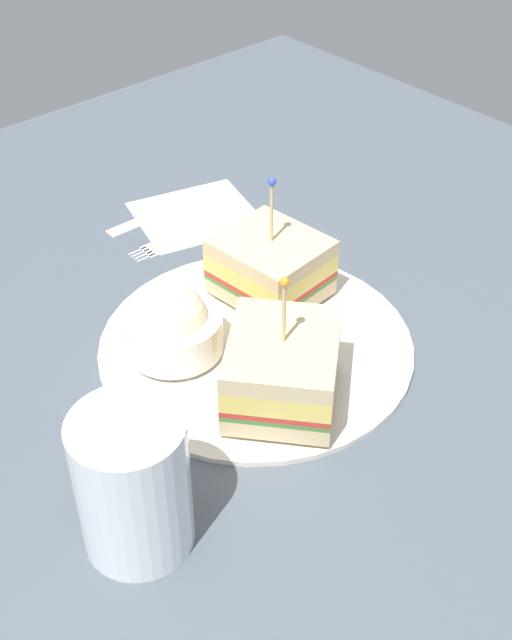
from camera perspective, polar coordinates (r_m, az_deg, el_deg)
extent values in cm
cube|color=#4C5660|center=(70.77, 0.00, -2.50)|extent=(101.80, 101.80, 2.00)
cylinder|color=silver|center=(69.79, 0.00, -1.58)|extent=(26.24, 26.24, 0.97)
cube|color=beige|center=(74.21, 1.00, 2.42)|extent=(9.39, 8.65, 1.39)
cube|color=#478438|center=(73.68, 1.00, 2.98)|extent=(9.39, 8.65, 0.40)
cube|color=red|center=(73.41, 1.01, 3.27)|extent=(9.39, 8.65, 0.50)
cube|color=#F4D666|center=(72.78, 1.02, 3.96)|extent=(9.39, 8.65, 1.67)
cube|color=beige|center=(71.91, 1.03, 4.96)|extent=(9.39, 8.65, 1.39)
cylinder|color=tan|center=(70.16, 1.06, 7.13)|extent=(0.30, 0.30, 6.42)
sphere|color=blue|center=(68.52, 1.09, 9.40)|extent=(0.70, 0.70, 0.70)
cube|color=beige|center=(63.96, 1.78, -4.74)|extent=(12.24, 12.42, 1.46)
cube|color=#478438|center=(63.32, 1.79, -4.13)|extent=(12.24, 12.42, 0.40)
cube|color=red|center=(63.02, 1.80, -3.83)|extent=(12.24, 12.42, 0.50)
cube|color=#F4D666|center=(62.25, 1.82, -3.07)|extent=(12.24, 12.42, 1.77)
cube|color=beige|center=(61.18, 1.85, -1.95)|extent=(12.24, 12.42, 1.46)
cylinder|color=tan|center=(59.24, 1.91, 0.25)|extent=(0.30, 0.30, 6.03)
sphere|color=orange|center=(57.40, 1.97, 2.60)|extent=(0.70, 0.70, 0.70)
cylinder|color=white|center=(67.99, -5.63, -0.80)|extent=(8.06, 8.06, 3.22)
sphere|color=beige|center=(67.17, -5.70, 0.05)|extent=(5.80, 5.80, 5.80)
cylinder|color=gold|center=(54.43, -8.26, -11.73)|extent=(6.41, 6.41, 8.26)
cylinder|color=white|center=(53.56, -8.37, -10.97)|extent=(7.29, 7.29, 10.52)
cube|color=beige|center=(87.10, -4.12, 7.18)|extent=(13.48, 14.28, 0.15)
cube|color=silver|center=(85.19, -3.17, 6.51)|extent=(0.94, 8.35, 0.35)
cube|color=silver|center=(82.42, -6.50, 5.06)|extent=(2.35, 3.69, 0.35)
cube|color=silver|center=(82.02, -8.07, 4.72)|extent=(0.26, 2.01, 0.35)
cube|color=silver|center=(81.66, -7.87, 4.57)|extent=(0.26, 2.01, 0.35)
cube|color=silver|center=(81.31, -7.68, 4.42)|extent=(0.26, 2.01, 0.35)
cube|color=silver|center=(80.95, -7.49, 4.26)|extent=(0.26, 2.01, 0.35)
cube|color=silver|center=(88.93, -5.04, 7.93)|extent=(0.82, 7.42, 0.35)
cube|color=silver|center=(86.41, -8.01, 6.67)|extent=(1.71, 7.04, 0.24)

